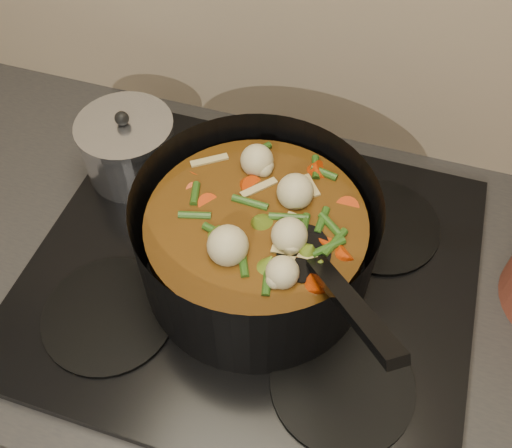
% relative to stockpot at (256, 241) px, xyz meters
% --- Properties ---
extents(counter, '(2.64, 0.64, 0.91)m').
position_rel_stockpot_xyz_m(counter, '(-0.01, 0.00, -0.55)').
color(counter, brown).
rests_on(counter, ground).
extents(stovetop, '(0.62, 0.54, 0.03)m').
position_rel_stockpot_xyz_m(stovetop, '(-0.01, 0.00, -0.08)').
color(stovetop, black).
rests_on(stovetop, counter).
extents(stockpot, '(0.41, 0.41, 0.23)m').
position_rel_stockpot_xyz_m(stockpot, '(0.00, 0.00, 0.00)').
color(stockpot, black).
rests_on(stockpot, stovetop).
extents(saucepan, '(0.15, 0.15, 0.12)m').
position_rel_stockpot_xyz_m(saucepan, '(-0.25, 0.13, -0.02)').
color(saucepan, silver).
rests_on(saucepan, stovetop).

